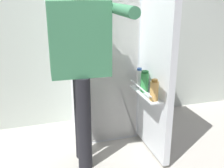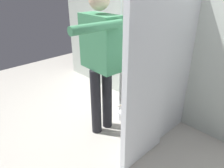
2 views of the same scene
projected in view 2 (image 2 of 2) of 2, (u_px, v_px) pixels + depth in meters
The scene contains 4 objects.
ground_plane at pixel (122, 140), 2.52m from camera, with size 6.56×6.56×0.00m, color #B7B2A8.
kitchen_wall at pixel (176, 14), 2.48m from camera, with size 4.40×0.10×2.69m, color beige.
refrigerator at pixel (154, 64), 2.43m from camera, with size 0.66×1.17×1.69m.
person at pixel (101, 54), 2.28m from camera, with size 0.55×0.80×1.64m.
Camera 2 is at (1.35, -1.45, 1.69)m, focal length 34.04 mm.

